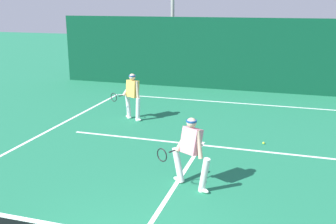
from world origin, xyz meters
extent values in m
cube|color=white|center=(0.00, 11.18, 0.00)|extent=(9.64, 0.10, 0.01)
cube|color=white|center=(0.00, 6.14, 0.00)|extent=(7.86, 0.10, 0.01)
cube|color=white|center=(0.00, 3.20, 0.00)|extent=(0.10, 6.40, 0.01)
cylinder|color=silver|center=(0.66, 3.38, 0.39)|extent=(0.31, 0.25, 0.79)
cylinder|color=silver|center=(0.00, 3.74, 0.39)|extent=(0.36, 0.28, 0.79)
ellipsoid|color=white|center=(0.66, 3.38, 0.04)|extent=(0.28, 0.22, 0.09)
ellipsoid|color=white|center=(0.00, 3.74, 0.04)|extent=(0.28, 0.22, 0.09)
cube|color=pink|center=(0.33, 3.56, 1.06)|extent=(0.51, 0.48, 0.58)
cylinder|color=beige|center=(0.53, 3.45, 1.03)|extent=(0.21, 0.17, 0.61)
cylinder|color=beige|center=(0.13, 3.66, 1.03)|extent=(0.31, 0.46, 0.50)
sphere|color=beige|center=(0.33, 3.56, 1.45)|extent=(0.21, 0.21, 0.21)
cylinder|color=#19478C|center=(0.33, 3.56, 1.49)|extent=(0.31, 0.31, 0.04)
cylinder|color=black|center=(-0.03, 3.47, 0.82)|extent=(0.15, 0.24, 0.03)
torus|color=black|center=(-0.19, 3.17, 0.82)|extent=(0.27, 0.16, 0.29)
cylinder|color=silver|center=(-2.54, 7.81, 0.40)|extent=(0.23, 0.21, 0.80)
cylinder|color=silver|center=(-2.97, 8.01, 0.40)|extent=(0.25, 0.22, 0.80)
ellipsoid|color=white|center=(-2.54, 7.81, 0.04)|extent=(0.28, 0.21, 0.09)
ellipsoid|color=white|center=(-2.97, 8.01, 0.04)|extent=(0.28, 0.21, 0.09)
cube|color=#E5B24C|center=(-2.76, 7.91, 1.07)|extent=(0.48, 0.41, 0.57)
cylinder|color=beige|center=(-2.55, 7.81, 1.04)|extent=(0.17, 0.15, 0.61)
cylinder|color=beige|center=(-2.96, 8.01, 1.04)|extent=(0.30, 0.49, 0.49)
sphere|color=beige|center=(-2.76, 7.91, 1.47)|extent=(0.21, 0.21, 0.21)
cylinder|color=#19478C|center=(-2.76, 7.91, 1.51)|extent=(0.30, 0.30, 0.04)
cylinder|color=black|center=(-3.12, 7.80, 0.83)|extent=(0.14, 0.25, 0.03)
torus|color=black|center=(-3.26, 7.49, 0.83)|extent=(0.28, 0.15, 0.29)
sphere|color=#D1E033|center=(1.66, 6.73, 0.03)|extent=(0.07, 0.07, 0.07)
cube|color=#093F28|center=(0.00, 13.56, 1.60)|extent=(17.02, 0.12, 3.20)
camera|label=1|loc=(2.16, -4.04, 3.87)|focal=42.16mm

